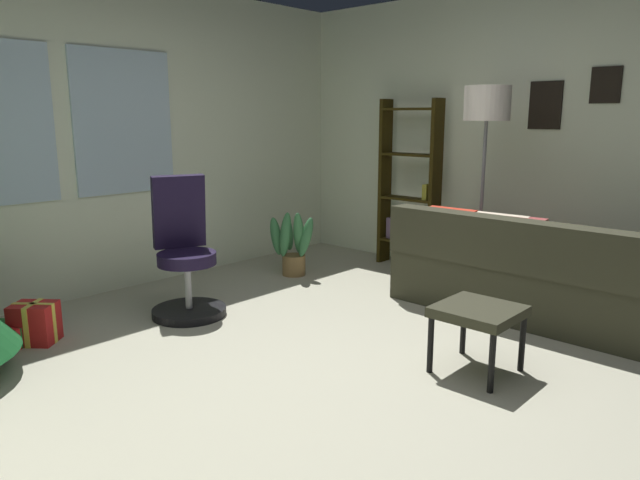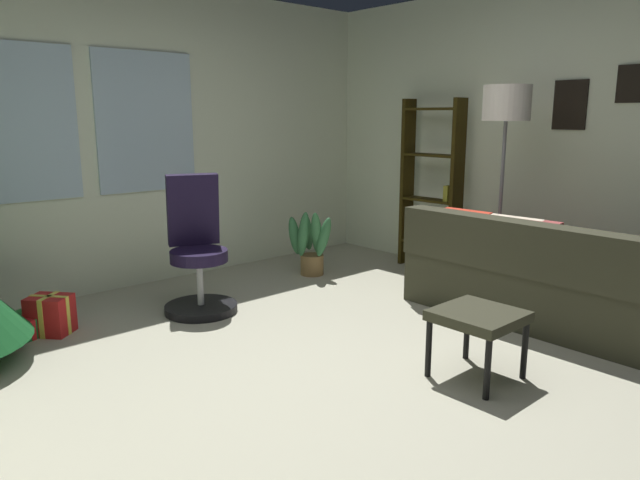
{
  "view_description": "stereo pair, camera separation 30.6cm",
  "coord_description": "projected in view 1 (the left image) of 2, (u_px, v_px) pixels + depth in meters",
  "views": [
    {
      "loc": [
        -2.48,
        -2.14,
        1.5
      ],
      "look_at": [
        0.09,
        0.23,
        0.76
      ],
      "focal_mm": 32.99,
      "sensor_mm": 36.0,
      "label": 1
    },
    {
      "loc": [
        -2.26,
        -2.36,
        1.5
      ],
      "look_at": [
        0.09,
        0.23,
        0.76
      ],
      "focal_mm": 32.99,
      "sensor_mm": 36.0,
      "label": 2
    }
  ],
  "objects": [
    {
      "name": "ground_plane",
      "position": [
        338.0,
        380.0,
        3.52
      ],
      "size": [
        5.24,
        5.11,
        0.1
      ],
      "primitive_type": "cube",
      "color": "#AAA790"
    },
    {
      "name": "wall_back_with_windows",
      "position": [
        105.0,
        138.0,
        4.95
      ],
      "size": [
        5.24,
        0.12,
        2.63
      ],
      "color": "silver",
      "rests_on": "ground_plane"
    },
    {
      "name": "wall_right_with_frames",
      "position": [
        539.0,
        137.0,
        5.16
      ],
      "size": [
        0.12,
        5.11,
        2.63
      ],
      "color": "silver",
      "rests_on": "ground_plane"
    },
    {
      "name": "couch",
      "position": [
        547.0,
        276.0,
        4.58
      ],
      "size": [
        1.68,
        1.98,
        0.79
      ],
      "color": "#313022",
      "rests_on": "ground_plane"
    },
    {
      "name": "footstool",
      "position": [
        478.0,
        316.0,
        3.45
      ],
      "size": [
        0.45,
        0.45,
        0.41
      ],
      "color": "#313022",
      "rests_on": "ground_plane"
    },
    {
      "name": "gift_box_red",
      "position": [
        35.0,
        323.0,
        3.95
      ],
      "size": [
        0.34,
        0.35,
        0.28
      ],
      "color": "red",
      "rests_on": "ground_plane"
    },
    {
      "name": "gift_box_green",
      "position": [
        1.0,
        337.0,
        3.88
      ],
      "size": [
        0.37,
        0.38,
        0.15
      ],
      "color": "#1E722D",
      "rests_on": "ground_plane"
    },
    {
      "name": "office_chair",
      "position": [
        185.0,
        262.0,
        4.48
      ],
      "size": [
        0.56,
        0.59,
        1.06
      ],
      "color": "black",
      "rests_on": "ground_plane"
    },
    {
      "name": "bookshelf",
      "position": [
        409.0,
        194.0,
        5.86
      ],
      "size": [
        0.18,
        0.64,
        1.66
      ],
      "color": "black",
      "rests_on": "ground_plane"
    },
    {
      "name": "floor_lamp",
      "position": [
        487.0,
        117.0,
        4.83
      ],
      "size": [
        0.38,
        0.38,
        1.74
      ],
      "color": "slate",
      "rests_on": "ground_plane"
    },
    {
      "name": "potted_plant",
      "position": [
        292.0,
        245.0,
        5.59
      ],
      "size": [
        0.41,
        0.47,
        0.65
      ],
      "color": "olive",
      "rests_on": "ground_plane"
    }
  ]
}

